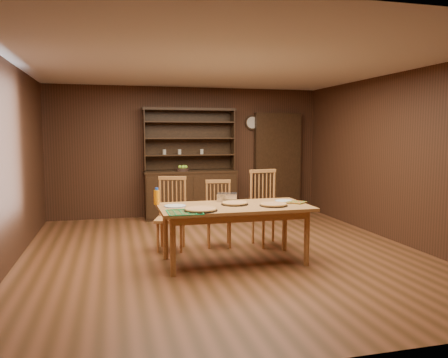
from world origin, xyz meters
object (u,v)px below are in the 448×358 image
object	(u,v)px
china_hutch	(190,188)
chair_left	(172,211)
chair_center	(219,211)
dining_table	(234,212)
chair_right	(266,205)
juice_bottle	(157,197)

from	to	relation	value
china_hutch	chair_left	bearing A→B (deg)	-106.45
chair_left	chair_center	size ratio (longest dim) A/B	1.07
dining_table	chair_right	world-z (taller)	chair_right
chair_right	chair_left	bearing A→B (deg)	167.82
juice_bottle	dining_table	bearing A→B (deg)	-18.98
china_hutch	chair_center	world-z (taller)	china_hutch
chair_center	juice_bottle	size ratio (longest dim) A/B	4.45
china_hutch	chair_left	distance (m)	2.39
chair_left	chair_right	bearing A→B (deg)	12.92
chair_center	juice_bottle	world-z (taller)	chair_center
china_hutch	juice_bottle	distance (m)	3.02
chair_center	juice_bottle	distance (m)	1.19
dining_table	chair_center	bearing A→B (deg)	89.31
dining_table	chair_left	bearing A→B (deg)	128.02
dining_table	juice_bottle	bearing A→B (deg)	161.02
china_hutch	dining_table	xyz separation A→B (m)	(0.02, -3.18, 0.08)
dining_table	chair_right	distance (m)	1.09
chair_left	chair_center	world-z (taller)	chair_left
china_hutch	chair_right	size ratio (longest dim) A/B	1.92
chair_left	chair_center	bearing A→B (deg)	18.31
chair_left	chair_right	distance (m)	1.42
chair_right	juice_bottle	xyz separation A→B (m)	(-1.69, -0.48, 0.25)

